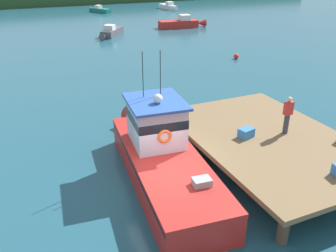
# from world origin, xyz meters

# --- Properties ---
(ground_plane) EXTENTS (200.00, 200.00, 0.00)m
(ground_plane) POSITION_xyz_m (0.00, 0.00, 0.00)
(ground_plane) COLOR #1E4C5B
(dock) EXTENTS (6.00, 9.00, 1.20)m
(dock) POSITION_xyz_m (4.80, 0.00, 1.07)
(dock) COLOR #4C3D2D
(dock) RESTS_ON ground
(main_fishing_boat) EXTENTS (3.34, 9.93, 4.80)m
(main_fishing_boat) POSITION_xyz_m (0.26, 0.86, 1.01)
(main_fishing_boat) COLOR red
(main_fishing_boat) RESTS_ON ground
(crate_single_far) EXTENTS (0.69, 0.57, 0.38)m
(crate_single_far) POSITION_xyz_m (3.90, 0.40, 1.39)
(crate_single_far) COLOR #3370B2
(crate_single_far) RESTS_ON dock
(deckhand_by_the_boat) EXTENTS (0.36, 0.22, 1.63)m
(deckhand_by_the_boat) POSITION_xyz_m (5.63, 0.04, 2.06)
(deckhand_by_the_boat) COLOR #383842
(deckhand_by_the_boat) RESTS_ON dock
(moored_boat_near_channel) EXTENTS (2.73, 4.14, 1.08)m
(moored_boat_near_channel) POSITION_xyz_m (9.71, 47.82, 0.37)
(moored_boat_near_channel) COLOR #196B5B
(moored_boat_near_channel) RESTS_ON ground
(moored_boat_mid_harbor) EXTENTS (3.78, 4.54, 1.26)m
(moored_boat_mid_harbor) POSITION_xyz_m (6.20, 29.05, 0.43)
(moored_boat_mid_harbor) COLOR #4C4C51
(moored_boat_mid_harbor) RESTS_ON ground
(moored_boat_far_right) EXTENTS (6.09, 2.05, 1.52)m
(moored_boat_far_right) POSITION_xyz_m (15.60, 30.58, 0.52)
(moored_boat_far_right) COLOR red
(moored_boat_far_right) RESTS_ON ground
(moored_boat_off_the_point) EXTENTS (1.63, 5.04, 1.26)m
(moored_boat_off_the_point) POSITION_xyz_m (21.04, 46.75, 0.43)
(moored_boat_off_the_point) COLOR silver
(moored_boat_off_the_point) RESTS_ON ground
(mooring_buoy_outer) EXTENTS (0.44, 0.44, 0.44)m
(mooring_buoy_outer) POSITION_xyz_m (13.31, 15.10, 0.22)
(mooring_buoy_outer) COLOR red
(mooring_buoy_outer) RESTS_ON ground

